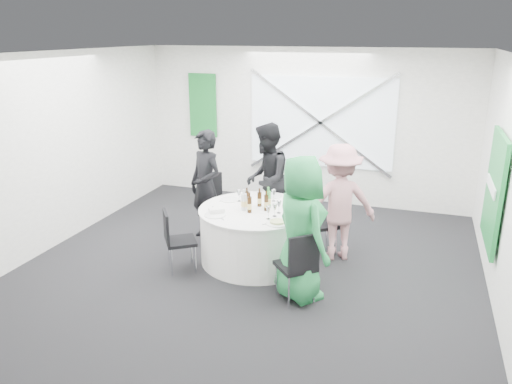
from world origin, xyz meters
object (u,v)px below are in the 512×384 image
(chair_back_right, at_px, (327,219))
(person_man_back_left, at_px, (206,186))
(banquet_table, at_px, (256,235))
(chair_front_left, at_px, (175,236))
(chair_back_left, at_px, (215,202))
(chair_front_right, at_px, (299,262))
(person_woman_green, at_px, (301,229))
(chair_back, at_px, (289,201))
(clear_water_bottle, at_px, (244,202))
(person_man_back, at_px, (266,180))
(person_woman_pink, at_px, (339,202))
(green_water_bottle, at_px, (268,200))

(chair_back_right, bearing_deg, person_man_back_left, -122.18)
(banquet_table, height_order, chair_front_left, chair_front_left)
(chair_back_left, bearing_deg, chair_front_right, -98.12)
(person_woman_green, bearing_deg, person_man_back_left, 7.82)
(chair_back, relative_size, clear_water_bottle, 3.15)
(person_man_back, xyz_separation_m, person_woman_green, (0.98, -1.78, -0.00))
(chair_back, bearing_deg, chair_back_left, -143.88)
(person_woman_pink, bearing_deg, chair_back, -59.43)
(chair_front_left, bearing_deg, chair_back_right, -89.92)
(chair_front_right, xyz_separation_m, person_woman_pink, (0.21, 1.39, 0.29))
(green_water_bottle, height_order, clear_water_bottle, same)
(chair_back, relative_size, chair_front_right, 1.02)
(chair_front_left, distance_m, person_man_back_left, 1.21)
(person_woman_pink, bearing_deg, clear_water_bottle, 1.30)
(banquet_table, bearing_deg, chair_front_right, -48.13)
(person_woman_green, bearing_deg, banquet_table, -0.00)
(person_man_back_left, relative_size, person_man_back, 0.96)
(chair_front_left, bearing_deg, clear_water_bottle, -89.80)
(person_woman_green, bearing_deg, green_water_bottle, -9.15)
(chair_back_right, bearing_deg, chair_front_right, -36.45)
(chair_back, xyz_separation_m, person_man_back, (-0.35, -0.08, 0.34))
(chair_back, relative_size, green_water_bottle, 3.15)
(chair_back_left, relative_size, green_water_bottle, 3.43)
(clear_water_bottle, bearing_deg, person_man_back, 91.52)
(chair_back_right, relative_size, green_water_bottle, 2.96)
(person_man_back_left, bearing_deg, clear_water_bottle, -8.32)
(clear_water_bottle, bearing_deg, chair_front_right, -40.65)
(chair_back_right, bearing_deg, chair_back, -159.42)
(person_man_back, height_order, clear_water_bottle, person_man_back)
(banquet_table, relative_size, clear_water_bottle, 5.40)
(person_man_back, relative_size, clear_water_bottle, 6.06)
(chair_front_left, height_order, person_woman_pink, person_woman_pink)
(green_water_bottle, bearing_deg, banquet_table, -141.25)
(chair_front_left, distance_m, person_man_back, 1.85)
(chair_back_left, bearing_deg, person_woman_pink, -59.67)
(person_woman_pink, bearing_deg, person_man_back, -48.03)
(chair_front_right, distance_m, clear_water_bottle, 1.33)
(person_woman_green, bearing_deg, person_man_back, -17.46)
(chair_front_right, bearing_deg, person_man_back, -104.49)
(chair_back, xyz_separation_m, chair_front_left, (-1.09, -1.72, -0.04))
(banquet_table, relative_size, chair_back_right, 1.82)
(banquet_table, distance_m, person_man_back, 1.14)
(person_woman_pink, relative_size, person_woman_green, 0.94)
(chair_front_left, bearing_deg, person_woman_green, -129.60)
(chair_front_right, xyz_separation_m, clear_water_bottle, (-0.98, 0.84, 0.35))
(chair_back_left, bearing_deg, green_water_bottle, -81.05)
(person_woman_pink, bearing_deg, green_water_bottle, -2.71)
(chair_front_right, bearing_deg, person_man_back_left, -80.61)
(chair_back_right, height_order, clear_water_bottle, clear_water_bottle)
(person_woman_pink, height_order, green_water_bottle, person_woman_pink)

